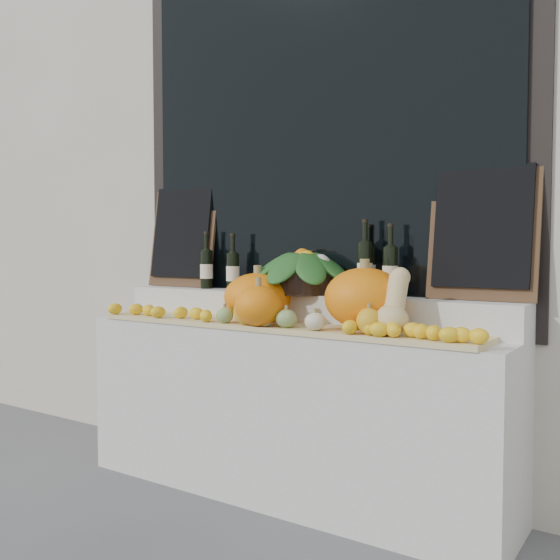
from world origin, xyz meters
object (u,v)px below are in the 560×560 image
object	(u,v)px
produce_bowl	(302,271)
wine_bottle_tall	(367,270)
pumpkin_right	(364,298)
butternut_squash	(394,306)
pumpkin_left	(258,297)

from	to	relation	value
produce_bowl	wine_bottle_tall	size ratio (longest dim) A/B	1.69
pumpkin_right	butternut_squash	distance (m)	0.21
pumpkin_right	produce_bowl	bearing A→B (deg)	157.55
pumpkin_left	pumpkin_right	distance (m)	0.61
pumpkin_left	butternut_squash	xyz separation A→B (m)	(0.80, -0.09, -0.00)
pumpkin_left	produce_bowl	size ratio (longest dim) A/B	0.58
butternut_squash	produce_bowl	size ratio (longest dim) A/B	0.48
pumpkin_right	produce_bowl	world-z (taller)	produce_bowl
pumpkin_left	butternut_squash	distance (m)	0.80
pumpkin_right	pumpkin_left	bearing A→B (deg)	-179.74
pumpkin_right	wine_bottle_tall	world-z (taller)	wine_bottle_tall
pumpkin_left	produce_bowl	world-z (taller)	produce_bowl
produce_bowl	wine_bottle_tall	bearing A→B (deg)	13.05
produce_bowl	pumpkin_right	bearing A→B (deg)	-22.45
pumpkin_right	butternut_squash	bearing A→B (deg)	-25.29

